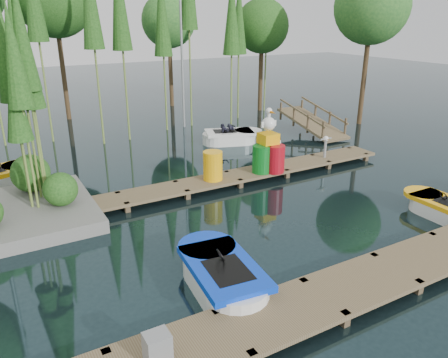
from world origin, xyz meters
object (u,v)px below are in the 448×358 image
boat_blue (222,277)px  utility_cabinet (157,347)px  drum_cluster (269,152)px  yellow_barrel (213,166)px

boat_blue → utility_cabinet: boat_blue is taller
utility_cabinet → drum_cluster: 9.82m
yellow_barrel → utility_cabinet: bearing=-124.4°
drum_cluster → yellow_barrel: bearing=175.9°
boat_blue → utility_cabinet: size_ratio=6.11×
utility_cabinet → drum_cluster: size_ratio=0.22×
utility_cabinet → yellow_barrel: 8.49m
boat_blue → utility_cabinet: 2.68m
boat_blue → drum_cluster: size_ratio=1.35×
boat_blue → drum_cluster: 7.20m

